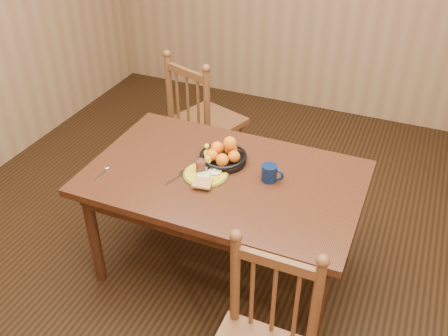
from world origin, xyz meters
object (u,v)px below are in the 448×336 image
at_px(dining_table, 224,187).
at_px(coffee_mug, 270,173).
at_px(chair_far, 204,121).
at_px(fruit_bowl, 223,155).
at_px(breakfast_plate, 206,174).

relative_size(dining_table, coffee_mug, 11.98).
relative_size(chair_far, coffee_mug, 8.00).
distance_m(chair_far, fruit_bowl, 0.98).
xyz_separation_m(chair_far, breakfast_plate, (0.47, -0.97, 0.24)).
relative_size(coffee_mug, fruit_bowl, 0.46).
bearing_deg(fruit_bowl, dining_table, -65.00).
relative_size(chair_far, breakfast_plate, 3.62).
height_order(breakfast_plate, coffee_mug, coffee_mug).
bearing_deg(dining_table, breakfast_plate, -151.19).
distance_m(dining_table, chair_far, 1.09).
xyz_separation_m(chair_far, fruit_bowl, (0.50, -0.79, 0.28)).
xyz_separation_m(dining_table, fruit_bowl, (-0.06, 0.13, 0.13)).
distance_m(breakfast_plate, fruit_bowl, 0.19).
bearing_deg(chair_far, dining_table, 140.64).
xyz_separation_m(coffee_mug, fruit_bowl, (-0.32, 0.07, -0.00)).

